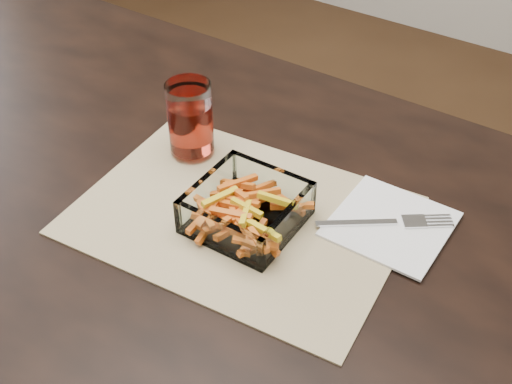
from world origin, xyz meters
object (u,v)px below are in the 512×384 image
at_px(dining_table, 161,236).
at_px(tumbler, 191,122).
at_px(fork, 389,222).
at_px(glass_bowl, 246,210).

xyz_separation_m(dining_table, tumbler, (-0.02, 0.11, 0.15)).
xyz_separation_m(tumbler, fork, (0.33, 0.02, -0.05)).
relative_size(dining_table, fork, 9.80).
xyz_separation_m(glass_bowl, tumbler, (-0.17, 0.09, 0.03)).
height_order(tumbler, fork, tumbler).
distance_m(dining_table, fork, 0.36).
distance_m(glass_bowl, fork, 0.20).
relative_size(dining_table, glass_bowl, 11.03).
bearing_deg(tumbler, dining_table, -81.31).
height_order(glass_bowl, fork, glass_bowl).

